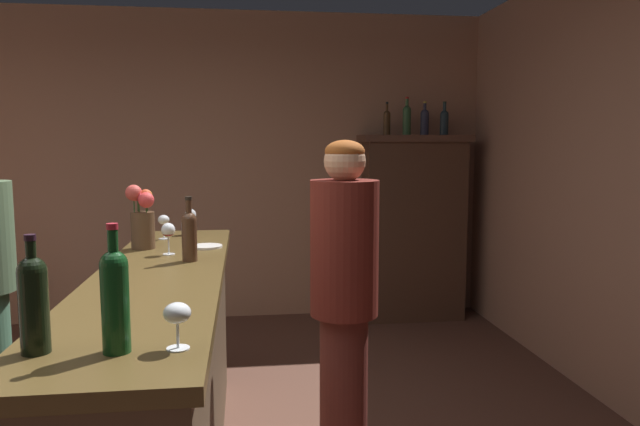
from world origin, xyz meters
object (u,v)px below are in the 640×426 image
(wine_glass_spare, at_px, (177,315))
(display_bottle_left, at_px, (387,121))
(bar_counter, at_px, (162,383))
(display_cabinet, at_px, (413,224))
(bartender, at_px, (344,298))
(display_bottle_center, at_px, (425,121))
(wine_bottle_merlot, at_px, (115,296))
(wine_glass_mid, at_px, (190,216))
(flower_arrangement, at_px, (142,218))
(wine_bottle_chardonnay, at_px, (34,300))
(cheese_plate, at_px, (207,246))
(wine_glass_front, at_px, (164,221))
(display_bottle_midleft, at_px, (407,119))
(wine_glass_rear, at_px, (168,232))
(display_bottle_midright, at_px, (444,121))

(wine_glass_spare, height_order, display_bottle_left, display_bottle_left)
(bar_counter, bearing_deg, display_cabinet, 53.35)
(bartender, bearing_deg, display_bottle_center, -107.06)
(wine_bottle_merlot, bearing_deg, wine_glass_spare, 1.36)
(wine_glass_mid, bearing_deg, bar_counter, -92.21)
(flower_arrangement, bearing_deg, wine_bottle_chardonnay, -90.62)
(flower_arrangement, xyz_separation_m, cheese_plate, (0.33, -0.01, -0.16))
(wine_glass_front, height_order, wine_glass_mid, wine_glass_mid)
(wine_glass_front, height_order, display_bottle_center, display_bottle_center)
(display_cabinet, xyz_separation_m, wine_bottle_merlot, (-1.85, -3.54, 0.31))
(wine_bottle_chardonnay, xyz_separation_m, bartender, (1.00, 0.94, -0.28))
(wine_bottle_merlot, bearing_deg, wine_glass_front, 93.77)
(wine_glass_front, bearing_deg, flower_arrangement, -102.14)
(wine_glass_front, height_order, display_bottle_midleft, display_bottle_midleft)
(display_bottle_left, bearing_deg, wine_glass_front, -137.22)
(display_cabinet, height_order, wine_glass_spare, display_cabinet)
(wine_bottle_merlot, relative_size, bartender, 0.22)
(wine_glass_mid, height_order, cheese_plate, wine_glass_mid)
(cheese_plate, bearing_deg, display_bottle_left, 52.79)
(wine_bottle_chardonnay, distance_m, display_bottle_center, 4.17)
(bar_counter, distance_m, wine_bottle_chardonnay, 1.20)
(wine_glass_mid, xyz_separation_m, cheese_plate, (0.13, -0.50, -0.11))
(wine_glass_spare, bearing_deg, flower_arrangement, 102.37)
(wine_glass_rear, relative_size, bartender, 0.10)
(wine_bottle_chardonnay, height_order, bartender, bartender)
(wine_glass_front, distance_m, flower_arrangement, 0.33)
(display_bottle_center, bearing_deg, display_bottle_midright, 0.00)
(cheese_plate, height_order, display_bottle_center, display_bottle_center)
(wine_glass_mid, relative_size, display_bottle_midright, 0.54)
(wine_bottle_merlot, xyz_separation_m, wine_bottle_chardonnay, (-0.21, 0.02, -0.01))
(cheese_plate, height_order, display_bottle_midleft, display_bottle_midleft)
(display_bottle_left, distance_m, display_bottle_center, 0.34)
(wine_glass_front, bearing_deg, wine_glass_mid, 50.99)
(wine_bottle_merlot, distance_m, cheese_plate, 1.63)
(display_bottle_left, height_order, display_bottle_midleft, display_bottle_midleft)
(display_bottle_left, xyz_separation_m, display_bottle_midright, (0.52, -0.00, 0.01))
(display_cabinet, height_order, display_bottle_midright, display_bottle_midright)
(display_bottle_center, bearing_deg, wine_glass_spare, -116.72)
(display_bottle_left, xyz_separation_m, display_bottle_center, (0.34, -0.00, 0.01))
(wine_bottle_merlot, relative_size, wine_glass_front, 2.43)
(wine_glass_spare, bearing_deg, wine_glass_mid, 94.00)
(wine_glass_rear, xyz_separation_m, display_bottle_midleft, (1.82, 2.11, 0.67))
(bar_counter, height_order, display_bottle_left, display_bottle_left)
(wine_bottle_chardonnay, relative_size, display_bottle_midright, 1.08)
(wine_glass_front, distance_m, display_bottle_midleft, 2.58)
(wine_glass_rear, xyz_separation_m, bartender, (0.82, -0.47, -0.25))
(bar_counter, height_order, wine_glass_spare, wine_glass_spare)
(display_bottle_center, height_order, bartender, display_bottle_center)
(wine_glass_spare, bearing_deg, cheese_plate, 90.75)
(wine_bottle_chardonnay, xyz_separation_m, wine_glass_mid, (0.23, 2.09, -0.03))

